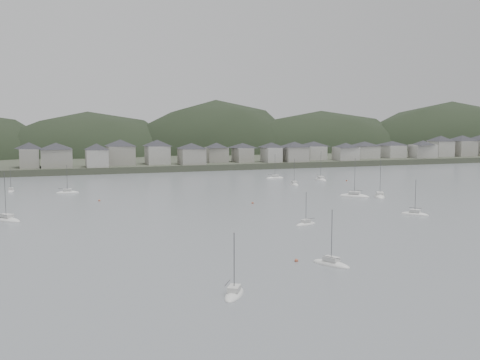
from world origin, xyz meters
name	(u,v)px	position (x,y,z in m)	size (l,w,h in m)	color
ground	(363,249)	(0.00, 0.00, 0.00)	(900.00, 900.00, 0.00)	slate
far_shore_land	(135,154)	(0.00, 295.00, 1.50)	(900.00, 250.00, 3.00)	#383D2D
forested_ridge	(149,176)	(4.83, 269.40, -11.28)	(851.55, 103.94, 102.57)	black
waterfront_town	(265,151)	(50.59, 183.34, 8.66)	(451.48, 28.46, 12.92)	gray
sailboat_lead	(234,294)	(-33.34, -20.00, 0.18)	(5.73, 7.40, 9.93)	white
moored_fleet	(215,208)	(-13.23, 58.31, 0.17)	(249.05, 143.33, 13.62)	white
mooring_buoys	(248,210)	(-5.68, 51.63, 0.15)	(185.59, 135.07, 0.70)	#B0563A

